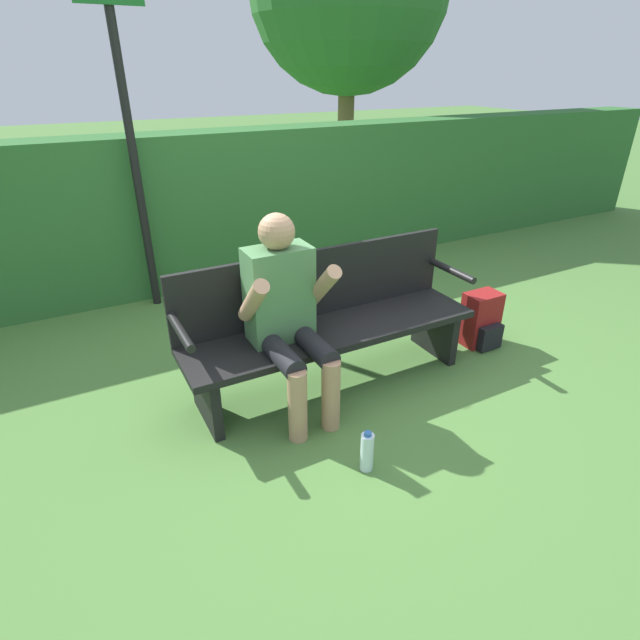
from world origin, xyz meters
TOP-DOWN VIEW (x-y plane):
  - ground_plane at (0.00, 0.00)m, footprint 40.00×40.00m
  - hedge_back at (0.00, 2.22)m, footprint 12.00×0.47m
  - park_bench at (0.00, 0.07)m, footprint 1.97×0.49m
  - person_seated at (-0.35, -0.05)m, footprint 0.52×0.62m
  - backpack at (1.27, -0.06)m, footprint 0.27×0.25m
  - water_bottle at (-0.24, -0.80)m, footprint 0.07×0.07m
  - signpost at (-0.78, 1.87)m, footprint 0.48×0.09m

SIDE VIEW (x-z plane):
  - ground_plane at x=0.00m, z-range 0.00..0.00m
  - water_bottle at x=-0.24m, z-range -0.01..0.24m
  - backpack at x=1.27m, z-range -0.01..0.41m
  - park_bench at x=0.00m, z-range 0.00..0.88m
  - person_seated at x=-0.35m, z-range 0.05..1.26m
  - hedge_back at x=0.00m, z-range 0.00..1.41m
  - signpost at x=-0.78m, z-range 0.24..2.90m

